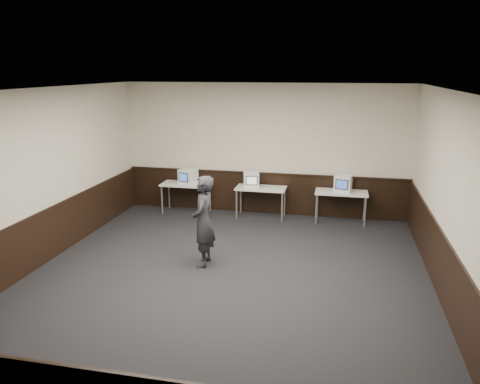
# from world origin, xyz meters

# --- Properties ---
(floor) EXTENTS (8.00, 8.00, 0.00)m
(floor) POSITION_xyz_m (0.00, 0.00, 0.00)
(floor) COLOR black
(floor) RESTS_ON ground
(ceiling) EXTENTS (8.00, 8.00, 0.00)m
(ceiling) POSITION_xyz_m (0.00, 0.00, 3.20)
(ceiling) COLOR white
(ceiling) RESTS_ON back_wall
(back_wall) EXTENTS (7.00, 0.00, 7.00)m
(back_wall) POSITION_xyz_m (0.00, 4.00, 1.60)
(back_wall) COLOR beige
(back_wall) RESTS_ON ground
(front_wall) EXTENTS (7.00, 0.00, 7.00)m
(front_wall) POSITION_xyz_m (0.00, -4.00, 1.60)
(front_wall) COLOR beige
(front_wall) RESTS_ON ground
(left_wall) EXTENTS (0.00, 8.00, 8.00)m
(left_wall) POSITION_xyz_m (-3.50, 0.00, 1.60)
(left_wall) COLOR beige
(left_wall) RESTS_ON ground
(right_wall) EXTENTS (0.00, 8.00, 8.00)m
(right_wall) POSITION_xyz_m (3.50, 0.00, 1.60)
(right_wall) COLOR beige
(right_wall) RESTS_ON ground
(wainscot_back) EXTENTS (6.98, 0.04, 1.00)m
(wainscot_back) POSITION_xyz_m (0.00, 3.98, 0.50)
(wainscot_back) COLOR black
(wainscot_back) RESTS_ON back_wall
(wainscot_left) EXTENTS (0.04, 7.98, 1.00)m
(wainscot_left) POSITION_xyz_m (-3.48, 0.00, 0.50)
(wainscot_left) COLOR black
(wainscot_left) RESTS_ON left_wall
(wainscot_right) EXTENTS (0.04, 7.98, 1.00)m
(wainscot_right) POSITION_xyz_m (3.48, 0.00, 0.50)
(wainscot_right) COLOR black
(wainscot_right) RESTS_ON right_wall
(wainscot_rail) EXTENTS (6.98, 0.06, 0.04)m
(wainscot_rail) POSITION_xyz_m (0.00, 3.96, 1.02)
(wainscot_rail) COLOR black
(wainscot_rail) RESTS_ON wainscot_back
(desk_left) EXTENTS (1.20, 0.60, 0.75)m
(desk_left) POSITION_xyz_m (-1.90, 3.60, 0.68)
(desk_left) COLOR silver
(desk_left) RESTS_ON ground
(desk_center) EXTENTS (1.20, 0.60, 0.75)m
(desk_center) POSITION_xyz_m (0.00, 3.60, 0.68)
(desk_center) COLOR silver
(desk_center) RESTS_ON ground
(desk_right) EXTENTS (1.20, 0.60, 0.75)m
(desk_right) POSITION_xyz_m (1.90, 3.60, 0.68)
(desk_right) COLOR silver
(desk_right) RESTS_ON ground
(emac_left) EXTENTS (0.47, 0.48, 0.37)m
(emac_left) POSITION_xyz_m (-1.83, 3.59, 0.93)
(emac_left) COLOR white
(emac_left) RESTS_ON desk_left
(emac_center) EXTENTS (0.45, 0.46, 0.37)m
(emac_center) POSITION_xyz_m (-0.24, 3.61, 0.93)
(emac_center) COLOR white
(emac_center) RESTS_ON desk_center
(emac_right) EXTENTS (0.44, 0.46, 0.38)m
(emac_right) POSITION_xyz_m (1.93, 3.63, 0.94)
(emac_right) COLOR white
(emac_right) RESTS_ON desk_right
(person) EXTENTS (0.44, 0.64, 1.69)m
(person) POSITION_xyz_m (-0.55, 0.57, 0.84)
(person) COLOR #24242A
(person) RESTS_ON ground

